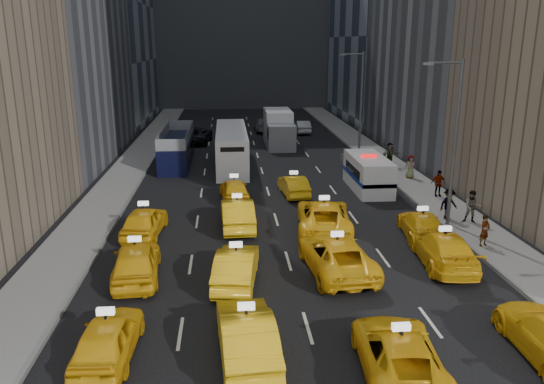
{
  "coord_description": "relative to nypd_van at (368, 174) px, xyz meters",
  "views": [
    {
      "loc": [
        -2.73,
        -14.67,
        9.81
      ],
      "look_at": [
        -0.34,
        12.75,
        2.0
      ],
      "focal_mm": 35.0,
      "sensor_mm": 36.0,
      "label": 1
    }
  ],
  "objects": [
    {
      "name": "double_decker",
      "position": [
        -13.75,
        9.5,
        0.3
      ],
      "size": [
        2.56,
        9.92,
        2.87
      ],
      "rotation": [
        0.0,
        0.0,
        -0.03
      ],
      "color": "black",
      "rests_on": "ground"
    },
    {
      "name": "taxi_9",
      "position": [
        -9.32,
        -13.91,
        -0.37
      ],
      "size": [
        2.16,
        4.73,
        1.5
      ],
      "primitive_type": "imported",
      "rotation": [
        0.0,
        0.0,
        3.01
      ],
      "color": "yellow",
      "rests_on": "ground"
    },
    {
      "name": "sidewalk_east",
      "position": [
        3.62,
        5.19,
        -1.04
      ],
      "size": [
        3.0,
        90.0,
        0.15
      ],
      "primitive_type": "cube",
      "color": "gray",
      "rests_on": "ground"
    },
    {
      "name": "streetlight_far",
      "position": [
        2.31,
        12.19,
        3.8
      ],
      "size": [
        2.15,
        0.22,
        9.0
      ],
      "color": "#595B60",
      "rests_on": "ground"
    },
    {
      "name": "misc_car_2",
      "position": [
        -5.38,
        25.47,
        -0.37
      ],
      "size": [
        2.19,
        5.17,
        1.49
      ],
      "primitive_type": "imported",
      "rotation": [
        0.0,
        0.0,
        3.16
      ],
      "color": "slate",
      "rests_on": "ground"
    },
    {
      "name": "misc_car_4",
      "position": [
        -1.12,
        23.81,
        -0.42
      ],
      "size": [
        1.59,
        4.28,
        1.4
      ],
      "primitive_type": "imported",
      "rotation": [
        0.0,
        0.0,
        3.12
      ],
      "color": "#ABADB3",
      "rests_on": "ground"
    },
    {
      "name": "pedestrian_4",
      "position": [
        3.81,
        2.39,
        -0.13
      ],
      "size": [
        0.86,
        0.53,
        1.69
      ],
      "primitive_type": "imported",
      "rotation": [
        0.0,
        0.0,
        -0.1
      ],
      "color": "gray",
      "rests_on": "sidewalk_east"
    },
    {
      "name": "taxi_4",
      "position": [
        -13.52,
        -19.11,
        -0.4
      ],
      "size": [
        1.88,
        4.31,
        1.45
      ],
      "primitive_type": "imported",
      "rotation": [
        0.0,
        0.0,
        3.1
      ],
      "color": "yellow",
      "rests_on": "ground"
    },
    {
      "name": "curb_west",
      "position": [
        -15.93,
        5.19,
        -1.03
      ],
      "size": [
        0.15,
        90.0,
        0.18
      ],
      "primitive_type": "cube",
      "color": "slate",
      "rests_on": "ground"
    },
    {
      "name": "taxi_17",
      "position": [
        -5.25,
        -0.95,
        -0.45
      ],
      "size": [
        1.8,
        4.17,
        1.34
      ],
      "primitive_type": "imported",
      "rotation": [
        0.0,
        0.0,
        3.24
      ],
      "color": "yellow",
      "rests_on": "ground"
    },
    {
      "name": "taxi_16",
      "position": [
        -9.19,
        -1.84,
        -0.4
      ],
      "size": [
        2.05,
        4.33,
        1.43
      ],
      "primitive_type": "imported",
      "rotation": [
        0.0,
        0.0,
        3.23
      ],
      "color": "yellow",
      "rests_on": "ground"
    },
    {
      "name": "taxi_11",
      "position": [
        0.1,
        -12.83,
        -0.36
      ],
      "size": [
        2.6,
        5.42,
        1.52
      ],
      "primitive_type": "imported",
      "rotation": [
        0.0,
        0.0,
        3.05
      ],
      "color": "yellow",
      "rests_on": "ground"
    },
    {
      "name": "misc_car_1",
      "position": [
        -12.6,
        18.8,
        -0.34
      ],
      "size": [
        3.24,
        5.9,
        1.57
      ],
      "primitive_type": "imported",
      "rotation": [
        0.0,
        0.0,
        3.02
      ],
      "color": "black",
      "rests_on": "ground"
    },
    {
      "name": "misc_car_0",
      "position": [
        0.61,
        6.42,
        -0.42
      ],
      "size": [
        1.55,
        4.25,
        1.39
      ],
      "primitive_type": "imported",
      "rotation": [
        0.0,
        0.0,
        3.12
      ],
      "color": "#94979B",
      "rests_on": "ground"
    },
    {
      "name": "taxi_12",
      "position": [
        -13.99,
        -7.74,
        -0.36
      ],
      "size": [
        2.24,
        4.62,
        1.52
      ],
      "primitive_type": "imported",
      "rotation": [
        0.0,
        0.0,
        3.04
      ],
      "color": "yellow",
      "rests_on": "ground"
    },
    {
      "name": "streetlight_near",
      "position": [
        2.31,
        -7.81,
        3.8
      ],
      "size": [
        2.15,
        0.22,
        9.0
      ],
      "color": "#595B60",
      "rests_on": "ground"
    },
    {
      "name": "city_bus",
      "position": [
        -9.22,
        8.34,
        0.37
      ],
      "size": [
        3.07,
        11.75,
        3.0
      ],
      "rotation": [
        0.0,
        0.0,
        -0.06
      ],
      "color": "white",
      "rests_on": "ground"
    },
    {
      "name": "taxi_5",
      "position": [
        -9.11,
        -19.46,
        -0.32
      ],
      "size": [
        2.04,
        4.98,
        1.6
      ],
      "primitive_type": "imported",
      "rotation": [
        0.0,
        0.0,
        3.21
      ],
      "color": "yellow",
      "rests_on": "ground"
    },
    {
      "name": "taxi_10",
      "position": [
        -4.9,
        -13.17,
        -0.34
      ],
      "size": [
        3.01,
        5.77,
        1.55
      ],
      "primitive_type": "imported",
      "rotation": [
        0.0,
        0.0,
        3.22
      ],
      "color": "yellow",
      "rests_on": "ground"
    },
    {
      "name": "curb_east",
      "position": [
        2.17,
        5.19,
        -1.03
      ],
      "size": [
        0.15,
        90.0,
        0.18
      ],
      "primitive_type": "cube",
      "color": "slate",
      "rests_on": "ground"
    },
    {
      "name": "taxi_14",
      "position": [
        -4.52,
        -7.96,
        -0.29
      ],
      "size": [
        3.51,
        6.28,
        1.66
      ],
      "primitive_type": "imported",
      "rotation": [
        0.0,
        0.0,
        3.01
      ],
      "color": "yellow",
      "rests_on": "ground"
    },
    {
      "name": "pedestrian_0",
      "position": [
        2.87,
        -11.11,
        -0.18
      ],
      "size": [
        0.67,
        0.57,
        1.57
      ],
      "primitive_type": "imported",
      "rotation": [
        0.0,
        0.0,
        0.4
      ],
      "color": "gray",
      "rests_on": "sidewalk_east"
    },
    {
      "name": "pedestrian_5",
      "position": [
        3.4,
        6.15,
        -0.01
      ],
      "size": [
        1.84,
        1.19,
        1.93
      ],
      "primitive_type": "imported",
      "rotation": [
        0.0,
        0.0,
        0.41
      ],
      "color": "gray",
      "rests_on": "sidewalk_east"
    },
    {
      "name": "nypd_van",
      "position": [
        0.0,
        0.0,
        0.0
      ],
      "size": [
        2.41,
        5.82,
        2.47
      ],
      "rotation": [
        0.0,
        0.0,
        0.03
      ],
      "color": "silver",
      "rests_on": "ground"
    },
    {
      "name": "taxi_8",
      "position": [
        -13.56,
        -13.18,
        -0.31
      ],
      "size": [
        2.27,
        4.87,
        1.61
      ],
      "primitive_type": "imported",
      "rotation": [
        0.0,
        0.0,
        3.22
      ],
      "color": "yellow",
      "rests_on": "ground"
    },
    {
      "name": "box_truck",
      "position": [
        -4.5,
        16.62,
        0.55
      ],
      "size": [
        3.01,
        7.54,
        3.38
      ],
      "rotation": [
        0.0,
        0.0,
        -0.06
      ],
      "color": "white",
      "rests_on": "ground"
    },
    {
      "name": "sidewalk_west",
      "position": [
        -17.38,
        5.19,
        -1.04
      ],
      "size": [
        3.0,
        90.0,
        0.15
      ],
      "primitive_type": "cube",
      "color": "gray",
      "rests_on": "ground"
    },
    {
      "name": "taxi_15",
      "position": [
        0.38,
        -9.29,
        -0.45
      ],
      "size": [
        2.44,
        4.83,
        1.34
      ],
      "primitive_type": "imported",
      "rotation": [
        0.0,
        0.0,
        3.02
      ],
      "color": "yellow",
      "rests_on": "ground"
    },
    {
      "name": "pedestrian_1",
      "position": [
        3.83,
        -7.67,
        -0.06
      ],
      "size": [
        1.01,
        0.81,
        1.82
      ],
      "primitive_type": "imported",
      "rotation": [
        0.0,
        0.0,
        -0.43
      ],
      "color": "gray",
      "rests_on": "sidewalk_east"
    },
    {
      "name": "ground",
      "position": [
        -6.88,
        -19.81,
        -1.12
      ],
      "size": [
        160.0,
        160.0,
        0.0
      ],
      "primitive_type": "plane",
      "color": "black",
      "rests_on": "ground"
    },
    {
      "name": "taxi_6",
      "position": [
        -4.55,
        -20.79,
        -0.41
      ],
      "size": [
        2.77,
        5.28,
        1.42
      ],
      "primitive_type": "imported",
      "rotation": [
        0.0,
        0.0,
        3.06
      ],
      "color": "yellow",
      "rests_on": "ground"
    },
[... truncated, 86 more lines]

